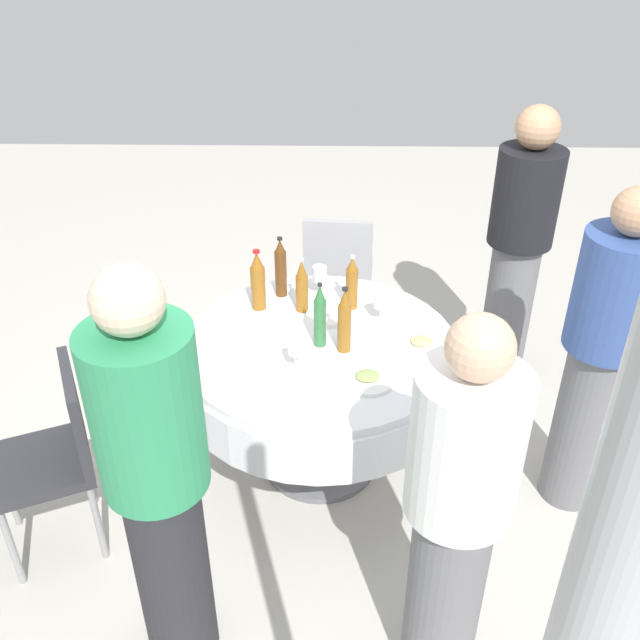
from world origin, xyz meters
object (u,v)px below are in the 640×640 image
bottle_amber_north (258,282)px  bottle_amber_right (352,284)px  bottle_green_rear (319,317)px  bottle_amber_near (344,322)px  plate_inner (421,344)px  plate_left (230,343)px  person_west (455,515)px  person_north (601,354)px  wine_glass_near (381,302)px  plate_mid (367,378)px  chair_front (57,448)px  person_rear (158,482)px  wine_glass_right (295,348)px  wine_glass_front (320,274)px  bottle_amber_front (302,287)px  chair_far (338,268)px  person_right (518,248)px  dining_table (320,369)px

bottle_amber_north → bottle_amber_right: size_ratio=1.11×
bottle_green_rear → bottle_amber_near: bearing=-20.6°
plate_inner → plate_left: size_ratio=0.91×
bottle_amber_near → plate_left: bottle_amber_near is taller
plate_left → person_west: (0.85, -1.03, 0.05)m
person_west → person_north: person_north is taller
wine_glass_near → person_west: (0.17, -1.25, -0.04)m
plate_mid → chair_front: bearing=-171.7°
bottle_amber_near → person_rear: bearing=-123.1°
person_west → bottle_green_rear: bearing=-89.4°
bottle_amber_north → wine_glass_right: bottle_amber_north is taller
bottle_amber_north → wine_glass_right: size_ratio=2.16×
bottle_green_rear → plate_left: bearing=-178.3°
wine_glass_front → person_west: 1.55m
bottle_amber_front → bottle_amber_near: bearing=-59.4°
plate_mid → person_north: bearing=6.7°
plate_mid → bottle_amber_right: bearing=95.5°
wine_glass_right → chair_far: wine_glass_right is taller
bottle_amber_near → plate_mid: bearing=-67.0°
bottle_amber_north → plate_left: 0.37m
bottle_amber_near → bottle_green_rear: bearing=159.4°
person_right → bottle_amber_front: bearing=-102.7°
bottle_amber_near → plate_left: bearing=176.7°
bottle_amber_near → bottle_amber_front: bottle_amber_near is taller
wine_glass_front → person_north: size_ratio=0.10×
bottle_amber_north → bottle_amber_front: (0.21, -0.02, -0.02)m
person_right → chair_front: 2.48m
person_right → chair_far: person_right is taller
chair_front → person_right: bearing=-83.3°
bottle_amber_near → wine_glass_front: bottle_amber_near is taller
wine_glass_near → plate_left: bearing=-162.1°
dining_table → plate_left: (-0.40, -0.03, 0.16)m
plate_left → plate_inner: bearing=0.5°
bottle_amber_right → chair_front: (-1.22, -0.78, -0.35)m
person_north → chair_front: bearing=-74.1°
wine_glass_right → wine_glass_near: size_ratio=1.04×
bottle_green_rear → wine_glass_right: (-0.10, -0.18, -0.04)m
bottle_amber_north → wine_glass_front: bearing=24.1°
wine_glass_front → plate_inner: bearing=-44.0°
bottle_amber_north → person_right: 1.43m
bottle_amber_north → plate_inner: size_ratio=1.40×
plate_mid → chair_far: (-0.11, 1.41, -0.23)m
plate_inner → plate_mid: same height
bottle_green_rear → wine_glass_right: bearing=-118.0°
wine_glass_right → person_west: size_ratio=0.09×
bottle_green_rear → plate_left: 0.42m
bottle_amber_north → chair_far: size_ratio=0.36×
plate_inner → plate_mid: 0.36m
wine_glass_front → plate_mid: size_ratio=0.70×
bottle_amber_right → chair_front: size_ratio=0.32×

